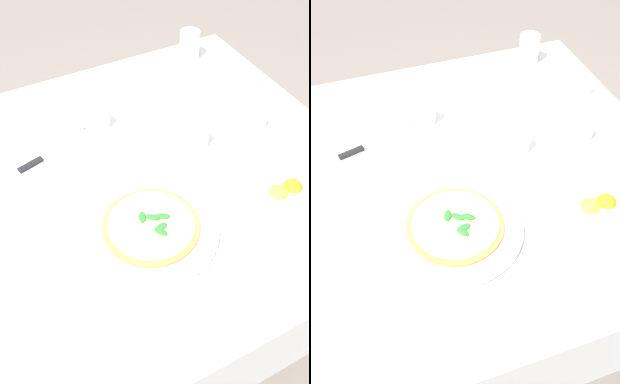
{
  "view_description": "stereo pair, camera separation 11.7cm",
  "coord_description": "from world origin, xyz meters",
  "views": [
    {
      "loc": [
        -0.43,
        -0.8,
        1.63
      ],
      "look_at": [
        -0.06,
        -0.1,
        0.76
      ],
      "focal_mm": 41.55,
      "sensor_mm": 36.0,
      "label": 1
    },
    {
      "loc": [
        -0.32,
        -0.84,
        1.63
      ],
      "look_at": [
        -0.06,
        -0.1,
        0.76
      ],
      "focal_mm": 41.55,
      "sensor_mm": 36.0,
      "label": 2
    }
  ],
  "objects": [
    {
      "name": "ground_plane",
      "position": [
        0.0,
        0.0,
        0.0
      ],
      "size": [
        8.0,
        8.0,
        0.0
      ],
      "primitive_type": "plane",
      "color": "slate"
    },
    {
      "name": "dining_table",
      "position": [
        0.0,
        0.0,
        0.61
      ],
      "size": [
        1.12,
        1.12,
        0.74
      ],
      "color": "white",
      "rests_on": "ground_plane"
    },
    {
      "name": "pizza_plate",
      "position": [
        -0.12,
        -0.2,
        0.76
      ],
      "size": [
        0.34,
        0.34,
        0.02
      ],
      "color": "white",
      "rests_on": "dining_table"
    },
    {
      "name": "pizza",
      "position": [
        -0.12,
        -0.2,
        0.77
      ],
      "size": [
        0.24,
        0.24,
        0.02
      ],
      "color": "#C68E47",
      "rests_on": "pizza_plate"
    },
    {
      "name": "coffee_cup_back_corner",
      "position": [
        -0.08,
        0.24,
        0.77
      ],
      "size": [
        0.13,
        0.13,
        0.07
      ],
      "color": "white",
      "rests_on": "dining_table"
    },
    {
      "name": "coffee_cup_near_right",
      "position": [
        0.34,
        0.02,
        0.77
      ],
      "size": [
        0.13,
        0.13,
        0.06
      ],
      "color": "white",
      "rests_on": "dining_table"
    },
    {
      "name": "coffee_cup_left_edge",
      "position": [
        0.14,
        0.03,
        0.78
      ],
      "size": [
        0.13,
        0.13,
        0.07
      ],
      "color": "white",
      "rests_on": "dining_table"
    },
    {
      "name": "water_glass_far_left",
      "position": [
        0.38,
        0.46,
        0.79
      ],
      "size": [
        0.07,
        0.07,
        0.1
      ],
      "color": "white",
      "rests_on": "dining_table"
    },
    {
      "name": "napkin_folded",
      "position": [
        -0.27,
        0.16,
        0.75
      ],
      "size": [
        0.24,
        0.16,
        0.02
      ],
      "rotation": [
        0.0,
        0.0,
        0.16
      ],
      "color": "white",
      "rests_on": "dining_table"
    },
    {
      "name": "dinner_knife",
      "position": [
        -0.27,
        0.16,
        0.77
      ],
      "size": [
        0.19,
        0.07,
        0.01
      ],
      "rotation": [
        0.0,
        0.0,
        0.27
      ],
      "color": "silver",
      "rests_on": "napkin_folded"
    },
    {
      "name": "citrus_bowl",
      "position": [
        0.23,
        -0.26,
        0.77
      ],
      "size": [
        0.15,
        0.15,
        0.06
      ],
      "color": "white",
      "rests_on": "dining_table"
    },
    {
      "name": "pepper_shaker",
      "position": [
        0.4,
        -0.16,
        0.77
      ],
      "size": [
        0.03,
        0.03,
        0.06
      ],
      "color": "white",
      "rests_on": "dining_table"
    },
    {
      "name": "menu_card",
      "position": [
        0.45,
        0.22,
        0.77
      ],
      "size": [
        0.08,
        0.04,
        0.06
      ],
      "rotation": [
        0.0,
        0.0,
        2.67
      ],
      "color": "white",
      "rests_on": "dining_table"
    }
  ]
}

